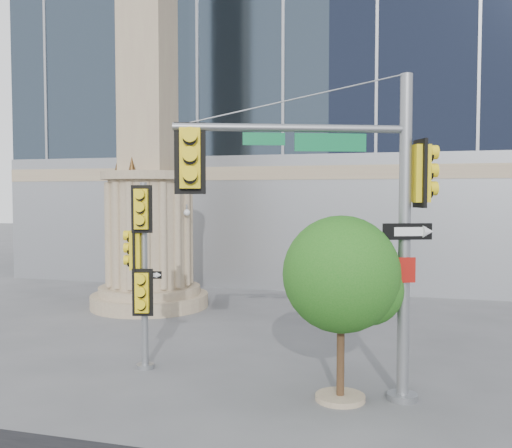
# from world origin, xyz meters

# --- Properties ---
(ground) EXTENTS (120.00, 120.00, 0.00)m
(ground) POSITION_xyz_m (0.00, 0.00, 0.00)
(ground) COLOR #545456
(ground) RESTS_ON ground
(monument) EXTENTS (4.40, 4.40, 16.60)m
(monument) POSITION_xyz_m (-6.00, 9.00, 5.52)
(monument) COLOR #A0866C
(monument) RESTS_ON ground
(main_signal_pole) EXTENTS (4.93, 2.32, 6.69)m
(main_signal_pole) POSITION_xyz_m (2.33, 1.05, 4.15)
(main_signal_pole) COLOR slate
(main_signal_pole) RESTS_ON ground
(secondary_signal_pole) EXTENTS (0.84, 0.60, 4.55)m
(secondary_signal_pole) POSITION_xyz_m (-2.69, 1.89, 2.67)
(secondary_signal_pole) COLOR slate
(secondary_signal_pole) RESTS_ON ground
(street_tree) EXTENTS (2.46, 2.40, 3.83)m
(street_tree) POSITION_xyz_m (2.26, 1.14, 2.52)
(street_tree) COLOR #A0866C
(street_tree) RESTS_ON ground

